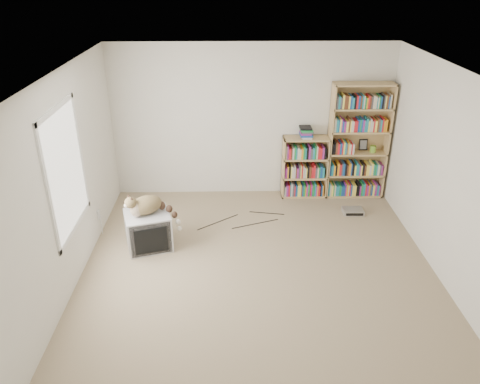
{
  "coord_description": "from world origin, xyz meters",
  "views": [
    {
      "loc": [
        -0.34,
        -4.77,
        3.53
      ],
      "look_at": [
        -0.22,
        1.0,
        0.72
      ],
      "focal_mm": 35.0,
      "sensor_mm": 36.0,
      "label": 1
    }
  ],
  "objects_px": {
    "cat": "(151,207)",
    "bookcase_short": "(305,169)",
    "crt_tv": "(148,230)",
    "bookcase_tall": "(357,144)",
    "dvd_player": "(353,211)"
  },
  "relations": [
    {
      "from": "crt_tv",
      "to": "bookcase_tall",
      "type": "xyz_separation_m",
      "value": [
        3.21,
        1.58,
        0.65
      ]
    },
    {
      "from": "cat",
      "to": "bookcase_short",
      "type": "height_order",
      "value": "bookcase_short"
    },
    {
      "from": "crt_tv",
      "to": "cat",
      "type": "xyz_separation_m",
      "value": [
        0.06,
        0.01,
        0.35
      ]
    },
    {
      "from": "crt_tv",
      "to": "bookcase_short",
      "type": "distance_m",
      "value": 2.85
    },
    {
      "from": "cat",
      "to": "bookcase_short",
      "type": "bearing_deg",
      "value": -1.48
    },
    {
      "from": "crt_tv",
      "to": "bookcase_tall",
      "type": "height_order",
      "value": "bookcase_tall"
    },
    {
      "from": "cat",
      "to": "bookcase_tall",
      "type": "bearing_deg",
      "value": -9.14
    },
    {
      "from": "crt_tv",
      "to": "dvd_player",
      "type": "height_order",
      "value": "crt_tv"
    },
    {
      "from": "bookcase_short",
      "to": "dvd_player",
      "type": "xyz_separation_m",
      "value": [
        0.69,
        -0.69,
        -0.44
      ]
    },
    {
      "from": "crt_tv",
      "to": "dvd_player",
      "type": "distance_m",
      "value": 3.19
    },
    {
      "from": "cat",
      "to": "dvd_player",
      "type": "xyz_separation_m",
      "value": [
        3.0,
        0.88,
        -0.57
      ]
    },
    {
      "from": "bookcase_tall",
      "to": "crt_tv",
      "type": "bearing_deg",
      "value": -153.85
    },
    {
      "from": "cat",
      "to": "dvd_player",
      "type": "height_order",
      "value": "cat"
    },
    {
      "from": "bookcase_tall",
      "to": "dvd_player",
      "type": "relative_size",
      "value": 6.01
    },
    {
      "from": "bookcase_tall",
      "to": "dvd_player",
      "type": "bearing_deg",
      "value": -102.09
    }
  ]
}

